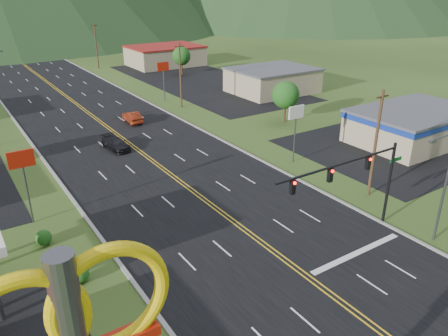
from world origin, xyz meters
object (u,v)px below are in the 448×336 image
car_red_far (132,117)px  traffic_signal (358,174)px  streetlight_east (444,180)px  car_dark_mid (116,144)px

car_red_far → traffic_signal: bearing=97.3°
streetlight_east → car_red_far: 42.48m
traffic_signal → car_dark_mid: bearing=106.6°
traffic_signal → car_red_far: (-2.68, 37.60, -4.57)m
streetlight_east → car_dark_mid: bearing=112.1°
streetlight_east → car_red_far: bearing=100.0°
traffic_signal → car_red_far: traffic_signal is taller
streetlight_east → car_dark_mid: size_ratio=1.89×
traffic_signal → car_dark_mid: size_ratio=2.75×
car_red_far → car_dark_mid: bearing=60.3°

